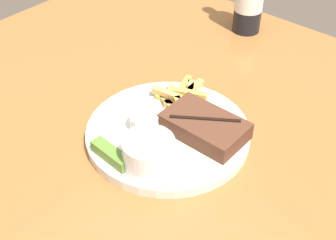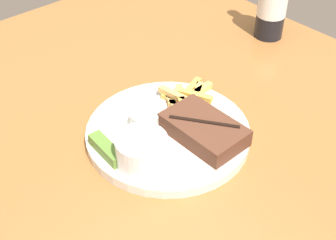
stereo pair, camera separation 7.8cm
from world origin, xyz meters
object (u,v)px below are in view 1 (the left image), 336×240
at_px(dinner_plate, 168,133).
at_px(dipping_sauce_cup, 144,121).
at_px(pickle_spear, 111,154).
at_px(steak_portion, 205,126).
at_px(fork_utensil, 157,103).
at_px(coleslaw_cup, 149,151).

xyz_separation_m(dinner_plate, dipping_sauce_cup, (-0.03, -0.02, 0.02)).
height_order(dipping_sauce_cup, pickle_spear, dipping_sauce_cup).
height_order(steak_portion, dipping_sauce_cup, steak_portion).
bearing_deg(dipping_sauce_cup, steak_portion, 32.51).
bearing_deg(dinner_plate, steak_portion, 30.39).
height_order(dipping_sauce_cup, fork_utensil, dipping_sauce_cup).
xyz_separation_m(steak_portion, coleslaw_cup, (-0.02, -0.11, 0.01)).
bearing_deg(steak_portion, dinner_plate, -149.61).
height_order(dinner_plate, fork_utensil, fork_utensil).
relative_size(dipping_sauce_cup, pickle_spear, 0.64).
relative_size(dinner_plate, pickle_spear, 3.61).
bearing_deg(steak_portion, dipping_sauce_cup, -147.49).
bearing_deg(coleslaw_cup, steak_portion, 79.68).
bearing_deg(coleslaw_cup, pickle_spear, -150.20).
relative_size(coleslaw_cup, fork_utensil, 0.70).
distance_m(dinner_plate, coleslaw_cup, 0.10).
bearing_deg(fork_utensil, dipping_sauce_cup, -32.40).
bearing_deg(dinner_plate, fork_utensil, 146.18).
bearing_deg(dipping_sauce_cup, dinner_plate, 35.79).
xyz_separation_m(dipping_sauce_cup, fork_utensil, (-0.03, 0.06, -0.01)).
distance_m(coleslaw_cup, fork_utensil, 0.16).
bearing_deg(pickle_spear, steak_portion, 63.03).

